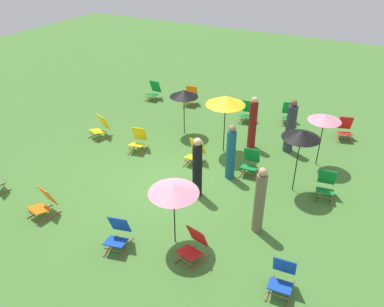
{
  "coord_description": "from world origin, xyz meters",
  "views": [
    {
      "loc": [
        4.86,
        -7.89,
        6.65
      ],
      "look_at": [
        0.0,
        1.2,
        0.5
      ],
      "focal_mm": 35.46,
      "sensor_mm": 36.0,
      "label": 1
    }
  ],
  "objects_px": {
    "deckchair_5": "(288,114)",
    "person_3": "(231,153)",
    "deckchair_0": "(250,162)",
    "person_2": "(197,168)",
    "deckchair_10": "(195,153)",
    "deckchair_12": "(118,234)",
    "deckchair_9": "(154,91)",
    "deckchair_4": "(345,129)",
    "deckchair_14": "(282,277)",
    "umbrella_1": "(301,134)",
    "deckchair_8": "(138,140)",
    "umbrella_3": "(325,118)",
    "person_1": "(260,201)",
    "person_4": "(290,127)",
    "deckchair_2": "(247,112)",
    "deckchair_3": "(44,203)",
    "umbrella_0": "(184,93)",
    "deckchair_6": "(191,96)",
    "umbrella_2": "(174,189)",
    "deckchair_1": "(326,185)",
    "deckchair_7": "(194,246)",
    "person_0": "(253,124)",
    "umbrella_4": "(226,100)",
    "deckchair_11": "(100,127)"
  },
  "relations": [
    {
      "from": "person_2",
      "to": "deckchair_9",
      "type": "bearing_deg",
      "value": -146.4
    },
    {
      "from": "deckchair_9",
      "to": "umbrella_3",
      "type": "bearing_deg",
      "value": -16.2
    },
    {
      "from": "person_2",
      "to": "person_0",
      "type": "bearing_deg",
      "value": 164.38
    },
    {
      "from": "deckchair_6",
      "to": "deckchair_7",
      "type": "relative_size",
      "value": 1.0
    },
    {
      "from": "deckchair_10",
      "to": "deckchair_12",
      "type": "height_order",
      "value": "same"
    },
    {
      "from": "deckchair_14",
      "to": "deckchair_1",
      "type": "bearing_deg",
      "value": 82.48
    },
    {
      "from": "person_3",
      "to": "person_4",
      "type": "distance_m",
      "value": 2.69
    },
    {
      "from": "deckchair_0",
      "to": "deckchair_7",
      "type": "relative_size",
      "value": 1.0
    },
    {
      "from": "person_3",
      "to": "deckchair_10",
      "type": "bearing_deg",
      "value": 119.58
    },
    {
      "from": "deckchair_9",
      "to": "deckchair_12",
      "type": "distance_m",
      "value": 9.21
    },
    {
      "from": "deckchair_10",
      "to": "person_4",
      "type": "distance_m",
      "value": 3.33
    },
    {
      "from": "deckchair_1",
      "to": "deckchair_6",
      "type": "relative_size",
      "value": 1.0
    },
    {
      "from": "deckchair_6",
      "to": "umbrella_0",
      "type": "xyz_separation_m",
      "value": [
        1.06,
        -2.49,
        1.22
      ]
    },
    {
      "from": "deckchair_10",
      "to": "deckchair_12",
      "type": "bearing_deg",
      "value": -87.51
    },
    {
      "from": "deckchair_12",
      "to": "person_3",
      "type": "bearing_deg",
      "value": 58.96
    },
    {
      "from": "deckchair_9",
      "to": "umbrella_0",
      "type": "relative_size",
      "value": 0.49
    },
    {
      "from": "deckchair_5",
      "to": "person_3",
      "type": "bearing_deg",
      "value": -113.66
    },
    {
      "from": "person_3",
      "to": "deckchair_6",
      "type": "bearing_deg",
      "value": 80.29
    },
    {
      "from": "deckchair_8",
      "to": "deckchair_11",
      "type": "distance_m",
      "value": 1.79
    },
    {
      "from": "deckchair_5",
      "to": "umbrella_1",
      "type": "relative_size",
      "value": 0.44
    },
    {
      "from": "deckchair_0",
      "to": "umbrella_3",
      "type": "xyz_separation_m",
      "value": [
        1.75,
        1.46,
        1.31
      ]
    },
    {
      "from": "umbrella_2",
      "to": "deckchair_1",
      "type": "bearing_deg",
      "value": 51.81
    },
    {
      "from": "deckchair_14",
      "to": "deckchair_7",
      "type": "bearing_deg",
      "value": 176.26
    },
    {
      "from": "deckchair_1",
      "to": "deckchair_4",
      "type": "height_order",
      "value": "same"
    },
    {
      "from": "deckchair_2",
      "to": "deckchair_12",
      "type": "bearing_deg",
      "value": -99.52
    },
    {
      "from": "deckchair_0",
      "to": "deckchair_2",
      "type": "xyz_separation_m",
      "value": [
        -1.44,
        3.48,
        0.0
      ]
    },
    {
      "from": "deckchair_1",
      "to": "deckchair_14",
      "type": "distance_m",
      "value": 3.81
    },
    {
      "from": "deckchair_6",
      "to": "umbrella_2",
      "type": "height_order",
      "value": "umbrella_2"
    },
    {
      "from": "person_0",
      "to": "person_2",
      "type": "relative_size",
      "value": 1.02
    },
    {
      "from": "deckchair_0",
      "to": "person_2",
      "type": "bearing_deg",
      "value": -123.26
    },
    {
      "from": "deckchair_9",
      "to": "umbrella_4",
      "type": "distance_m",
      "value": 5.61
    },
    {
      "from": "deckchair_4",
      "to": "umbrella_0",
      "type": "distance_m",
      "value": 5.98
    },
    {
      "from": "person_2",
      "to": "umbrella_4",
      "type": "bearing_deg",
      "value": 178.53
    },
    {
      "from": "deckchair_3",
      "to": "deckchair_12",
      "type": "height_order",
      "value": "same"
    },
    {
      "from": "deckchair_10",
      "to": "umbrella_0",
      "type": "xyz_separation_m",
      "value": [
        -1.33,
        1.65,
        1.22
      ]
    },
    {
      "from": "deckchair_9",
      "to": "deckchair_10",
      "type": "bearing_deg",
      "value": -43.75
    },
    {
      "from": "deckchair_0",
      "to": "deckchair_4",
      "type": "xyz_separation_m",
      "value": [
        2.22,
        3.77,
        0.0
      ]
    },
    {
      "from": "deckchair_9",
      "to": "person_1",
      "type": "bearing_deg",
      "value": -41.1
    },
    {
      "from": "deckchair_1",
      "to": "deckchair_9",
      "type": "height_order",
      "value": "same"
    },
    {
      "from": "deckchair_2",
      "to": "deckchair_5",
      "type": "bearing_deg",
      "value": 14.81
    },
    {
      "from": "deckchair_4",
      "to": "deckchair_14",
      "type": "bearing_deg",
      "value": -106.62
    },
    {
      "from": "deckchair_5",
      "to": "person_3",
      "type": "relative_size",
      "value": 0.49
    },
    {
      "from": "umbrella_2",
      "to": "deckchair_3",
      "type": "bearing_deg",
      "value": -168.24
    },
    {
      "from": "deckchair_8",
      "to": "umbrella_3",
      "type": "height_order",
      "value": "umbrella_3"
    },
    {
      "from": "deckchair_14",
      "to": "person_3",
      "type": "xyz_separation_m",
      "value": [
        -2.65,
        3.42,
        0.49
      ]
    },
    {
      "from": "deckchair_10",
      "to": "person_0",
      "type": "xyz_separation_m",
      "value": [
        1.23,
        1.86,
        0.53
      ]
    },
    {
      "from": "person_1",
      "to": "person_4",
      "type": "height_order",
      "value": "person_4"
    },
    {
      "from": "deckchair_10",
      "to": "person_1",
      "type": "distance_m",
      "value": 3.61
    },
    {
      "from": "umbrella_0",
      "to": "umbrella_4",
      "type": "xyz_separation_m",
      "value": [
        1.82,
        -0.5,
        0.29
      ]
    },
    {
      "from": "deckchair_8",
      "to": "person_1",
      "type": "relative_size",
      "value": 0.45
    }
  ]
}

